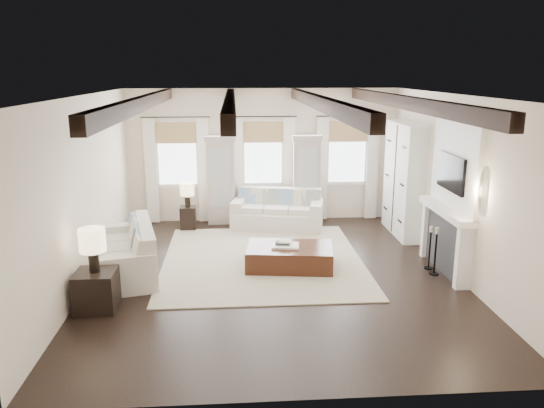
{
  "coord_description": "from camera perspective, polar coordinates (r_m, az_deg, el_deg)",
  "views": [
    {
      "loc": [
        -0.7,
        -8.95,
        3.61
      ],
      "look_at": [
        0.0,
        0.74,
        1.15
      ],
      "focal_mm": 35.0,
      "sensor_mm": 36.0,
      "label": 1
    }
  ],
  "objects": [
    {
      "name": "tray",
      "position": [
        9.89,
        1.45,
        -4.51
      ],
      "size": [
        0.55,
        0.44,
        0.04
      ],
      "primitive_type": "cube",
      "rotation": [
        0.0,
        0.0,
        -0.13
      ],
      "color": "white",
      "rests_on": "ottoman"
    },
    {
      "name": "book_lower",
      "position": [
        9.92,
        1.14,
        -4.2
      ],
      "size": [
        0.28,
        0.23,
        0.04
      ],
      "primitive_type": "cube",
      "rotation": [
        0.0,
        0.0,
        -0.13
      ],
      "color": "#262628",
      "rests_on": "tray"
    },
    {
      "name": "lamp_back",
      "position": [
        12.33,
        -9.12,
        1.41
      ],
      "size": [
        0.32,
        0.32,
        0.56
      ],
      "color": "black",
      "rests_on": "side_table_back"
    },
    {
      "name": "ottoman",
      "position": [
        9.98,
        1.9,
        -5.73
      ],
      "size": [
        1.7,
        1.19,
        0.42
      ],
      "primitive_type": "cube",
      "rotation": [
        0.0,
        0.0,
        -0.13
      ],
      "color": "black",
      "rests_on": "ground"
    },
    {
      "name": "sofa_back",
      "position": [
        12.48,
        0.62,
        -0.86
      ],
      "size": [
        2.24,
        1.36,
        0.9
      ],
      "color": "silver",
      "rests_on": "ground"
    },
    {
      "name": "room_shell",
      "position": [
        10.1,
        4.17,
        4.36
      ],
      "size": [
        6.54,
        7.54,
        3.22
      ],
      "color": "white",
      "rests_on": "ground"
    },
    {
      "name": "candlestick_far",
      "position": [
        10.31,
        16.6,
        -4.89
      ],
      "size": [
        0.17,
        0.17,
        0.82
      ],
      "color": "black",
      "rests_on": "ground"
    },
    {
      "name": "sofa_left",
      "position": [
        9.98,
        -15.08,
        -5.23
      ],
      "size": [
        1.43,
        2.31,
        0.92
      ],
      "color": "silver",
      "rests_on": "ground"
    },
    {
      "name": "candlestick_near",
      "position": [
        10.06,
        17.15,
        -5.27
      ],
      "size": [
        0.18,
        0.18,
        0.88
      ],
      "color": "black",
      "rests_on": "ground"
    },
    {
      "name": "book_upper",
      "position": [
        9.88,
        1.45,
        -4.07
      ],
      "size": [
        0.24,
        0.2,
        0.03
      ],
      "primitive_type": "cube",
      "rotation": [
        0.0,
        0.0,
        -0.13
      ],
      "color": "beige",
      "rests_on": "book_lower"
    },
    {
      "name": "area_rug",
      "position": [
        10.43,
        -1.01,
        -5.98
      ],
      "size": [
        3.83,
        4.24,
        0.02
      ],
      "primitive_type": "cube",
      "color": "#BAAC93",
      "rests_on": "ground"
    },
    {
      "name": "ground",
      "position": [
        9.68,
        0.31,
        -7.69
      ],
      "size": [
        7.5,
        7.5,
        0.0
      ],
      "primitive_type": "plane",
      "color": "black",
      "rests_on": "ground"
    },
    {
      "name": "side_table_back",
      "position": [
        12.49,
        -9.0,
        -1.49
      ],
      "size": [
        0.36,
        0.36,
        0.54
      ],
      "primitive_type": "cube",
      "color": "black",
      "rests_on": "ground"
    },
    {
      "name": "side_table_front",
      "position": [
        8.72,
        -18.36,
        -8.81
      ],
      "size": [
        0.61,
        0.61,
        0.61
      ],
      "primitive_type": "cube",
      "color": "black",
      "rests_on": "ground"
    },
    {
      "name": "lamp_front",
      "position": [
        8.46,
        -18.77,
        -3.96
      ],
      "size": [
        0.4,
        0.4,
        0.69
      ],
      "color": "black",
      "rests_on": "side_table_front"
    }
  ]
}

